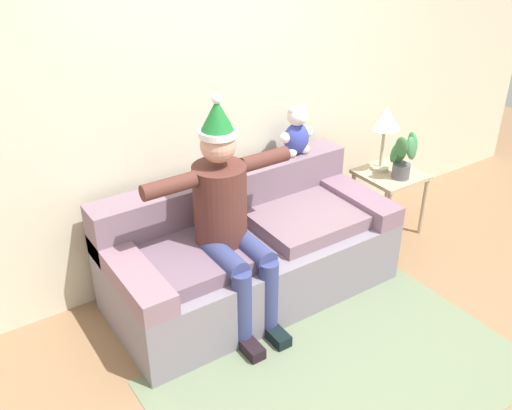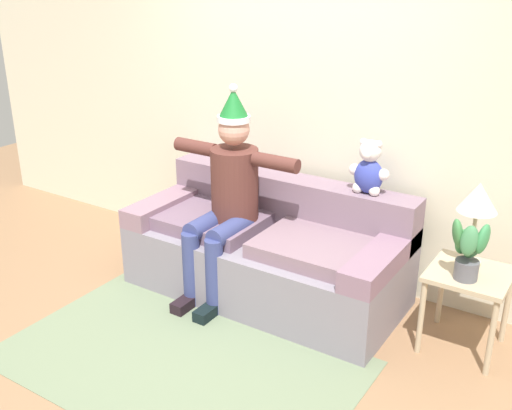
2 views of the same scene
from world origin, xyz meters
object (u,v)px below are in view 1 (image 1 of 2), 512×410
object	(u,v)px
potted_plant	(403,155)
teddy_bear	(297,132)
table_lamp	(385,121)
couch	(248,251)
side_table	(390,183)
person_seated	(228,215)

from	to	relation	value
potted_plant	teddy_bear	bearing A→B (deg)	156.23
table_lamp	potted_plant	bearing A→B (deg)	-82.76
table_lamp	potted_plant	distance (m)	0.31
teddy_bear	potted_plant	size ratio (longest dim) A/B	0.98
couch	table_lamp	world-z (taller)	table_lamp
couch	potted_plant	bearing A→B (deg)	-2.47
potted_plant	couch	bearing A→B (deg)	177.53
teddy_bear	potted_plant	distance (m)	0.90
side_table	potted_plant	size ratio (longest dim) A/B	1.38
couch	potted_plant	world-z (taller)	potted_plant
person_seated	table_lamp	xyz separation A→B (m)	(1.63, 0.30, 0.18)
person_seated	potted_plant	bearing A→B (deg)	3.47
teddy_bear	person_seated	bearing A→B (deg)	-152.74
person_seated	couch	bearing A→B (deg)	32.69
teddy_bear	potted_plant	world-z (taller)	teddy_bear
couch	side_table	bearing A→B (deg)	1.96
couch	teddy_bear	xyz separation A→B (m)	(0.62, 0.29, 0.66)
side_table	potted_plant	xyz separation A→B (m)	(-0.01, -0.11, 0.29)
teddy_bear	couch	bearing A→B (deg)	-155.11
person_seated	table_lamp	bearing A→B (deg)	10.54
person_seated	potted_plant	world-z (taller)	person_seated
side_table	person_seated	bearing A→B (deg)	-172.83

